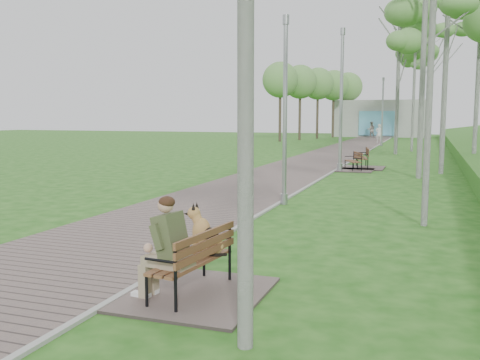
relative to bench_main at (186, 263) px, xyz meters
The scene contains 18 objects.
ground 4.71m from the bench_main, 99.50° to the left, with size 120.00×120.00×0.00m, color #1C5312.
walkway 26.25m from the bench_main, 95.52° to the left, with size 3.50×67.00×0.04m, color #695855.
kerb 26.14m from the bench_main, 91.70° to the left, with size 0.10×67.00×0.05m, color #999993.
building_north 55.66m from the bench_main, 92.34° to the left, with size 10.00×5.20×4.00m.
bench_main is the anchor object (origin of this frame).
bench_second 16.86m from the bench_main, 90.26° to the left, with size 1.60×1.77×0.98m.
bench_third 18.03m from the bench_main, 89.52° to the left, with size 1.85×2.05×1.13m.
lamp_post_near 7.69m from the bench_main, 94.90° to the left, with size 0.19×0.19×4.89m.
lamp_post_second 16.47m from the bench_main, 91.97° to the left, with size 0.23×0.23×5.89m.
lamp_post_third 36.69m from the bench_main, 90.83° to the left, with size 0.20×0.20×5.23m.
lamp_post_far 52.20m from the bench_main, 90.42° to the left, with size 0.23×0.23×5.83m.
pedestrian_near 40.75m from the bench_main, 91.51° to the left, with size 0.59×0.39×1.63m, color white.
pedestrian_far 51.34m from the bench_main, 93.12° to the left, with size 0.82×0.64×1.70m, color gray.
birch_mid_c 28.36m from the bench_main, 87.84° to the left, with size 2.97×2.97×8.81m.
birch_far_a 33.03m from the bench_main, 84.99° to the left, with size 2.56×2.56×9.38m.
birch_far_b 31.47m from the bench_main, 86.46° to the left, with size 2.74×2.74×10.03m.
birch_far_c 39.09m from the bench_main, 84.24° to the left, with size 2.86×2.86×12.36m.
birch_distant_a 46.50m from the bench_main, 87.49° to the left, with size 2.51×2.51×9.35m.
Camera 1 is at (3.68, -10.76, 2.34)m, focal length 40.00 mm.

